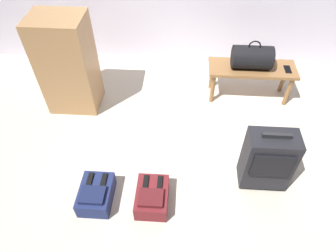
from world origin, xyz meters
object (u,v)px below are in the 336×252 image
cell_phone (288,69)px  side_cabinet (68,65)px  backpack_maroon (152,197)px  suitcase_upright_charcoal (268,160)px  duffel_bag_black (252,57)px  bench (252,72)px  backpack_navy (96,194)px

cell_phone → side_cabinet: 2.46m
side_cabinet → cell_phone: bearing=5.5°
side_cabinet → backpack_maroon: bearing=-51.2°
suitcase_upright_charcoal → backpack_maroon: bearing=-164.2°
duffel_bag_black → backpack_maroon: bearing=-122.4°
duffel_bag_black → backpack_maroon: 1.90m
cell_phone → backpack_maroon: bearing=-132.6°
bench → cell_phone: (0.39, -0.02, 0.07)m
bench → backpack_maroon: size_ratio=2.63×
backpack_maroon → backpack_navy: 0.50m
backpack_maroon → side_cabinet: size_ratio=0.35×
suitcase_upright_charcoal → backpack_navy: bearing=-169.1°
suitcase_upright_charcoal → backpack_navy: size_ratio=1.79×
backpack_navy → side_cabinet: side_cabinet is taller
suitcase_upright_charcoal → side_cabinet: bearing=153.6°
cell_phone → backpack_navy: cell_phone is taller
backpack_navy → bench: bearing=45.7°
cell_phone → side_cabinet: (-2.45, -0.24, 0.12)m
bench → duffel_bag_black: duffel_bag_black is taller
backpack_maroon → side_cabinet: (-1.04, 1.29, 0.46)m
backpack_navy → backpack_maroon: bearing=0.6°
bench → suitcase_upright_charcoal: 1.27m
backpack_navy → suitcase_upright_charcoal: bearing=10.9°
bench → side_cabinet: side_cabinet is taller
duffel_bag_black → side_cabinet: side_cabinet is taller
duffel_bag_black → backpack_maroon: (-0.98, -1.55, -0.47)m
bench → suitcase_upright_charcoal: bearing=-90.9°
side_cabinet → bench: bearing=7.2°
backpack_navy → side_cabinet: size_ratio=0.35×
backpack_maroon → bench: bearing=56.7°
duffel_bag_black → side_cabinet: size_ratio=0.40×
bench → duffel_bag_black: (-0.04, -0.00, 0.20)m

